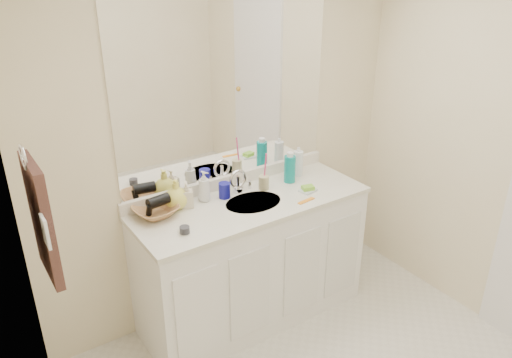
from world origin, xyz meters
name	(u,v)px	position (x,y,z in m)	size (l,w,h in m)	color
wall_back	(228,140)	(0.00, 1.30, 1.20)	(2.60, 0.02, 2.40)	#F7E9C2
wall_left	(85,340)	(-1.30, 0.00, 1.20)	(0.02, 2.60, 2.40)	#F7E9C2
vanity_cabinet	(252,262)	(0.00, 1.02, 0.42)	(1.50, 0.55, 0.85)	white
countertop	(252,203)	(0.00, 1.02, 0.86)	(1.52, 0.57, 0.03)	silver
backsplash	(230,181)	(0.00, 1.29, 0.92)	(1.52, 0.03, 0.08)	white
sink_basin	(253,204)	(0.00, 1.00, 0.87)	(0.37, 0.37, 0.02)	beige
faucet	(238,184)	(0.00, 1.18, 0.94)	(0.02, 0.02, 0.11)	silver
mirror	(227,85)	(0.00, 1.29, 1.56)	(1.48, 0.01, 1.20)	white
blue_mug	(224,190)	(-0.12, 1.16, 0.93)	(0.07, 0.07, 0.10)	navy
tan_cup	(264,183)	(0.16, 1.12, 0.93)	(0.07, 0.07, 0.09)	#BDB785
toothbrush	(265,168)	(0.17, 1.12, 1.03)	(0.01, 0.01, 0.21)	#EE3E80
mouthwash_bottle	(290,169)	(0.37, 1.12, 0.97)	(0.08, 0.08, 0.18)	#0B8888
clear_pump_bottle	(298,163)	(0.49, 1.18, 0.97)	(0.07, 0.07, 0.18)	white
soap_dish	(308,190)	(0.38, 0.93, 0.89)	(0.10, 0.08, 0.01)	silver
green_soap	(308,188)	(0.38, 0.93, 0.90)	(0.08, 0.05, 0.03)	#7EC830
orange_comb	(306,201)	(0.28, 0.83, 0.88)	(0.13, 0.03, 0.01)	orange
dark_jar	(185,230)	(-0.52, 0.91, 0.90)	(0.06, 0.06, 0.04)	#303036
soap_bottle_white	(204,186)	(-0.24, 1.20, 0.98)	(0.08, 0.08, 0.20)	silver
soap_bottle_cream	(187,195)	(-0.37, 1.18, 0.96)	(0.07, 0.08, 0.16)	beige
soap_bottle_yellow	(176,194)	(-0.43, 1.20, 0.97)	(0.14, 0.14, 0.18)	#E6E059
wicker_basket	(156,211)	(-0.57, 1.18, 0.91)	(0.26, 0.26, 0.06)	#A06D40
hair_dryer	(158,201)	(-0.55, 1.18, 0.97)	(0.07, 0.07, 0.13)	black
towel_ring	(23,157)	(-1.27, 0.77, 1.55)	(0.11, 0.11, 0.01)	silver
hand_towel	(42,220)	(-1.25, 0.77, 1.25)	(0.04, 0.32, 0.55)	#301D19
switch_plate	(45,232)	(-1.27, 0.57, 1.30)	(0.01, 0.09, 0.13)	white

